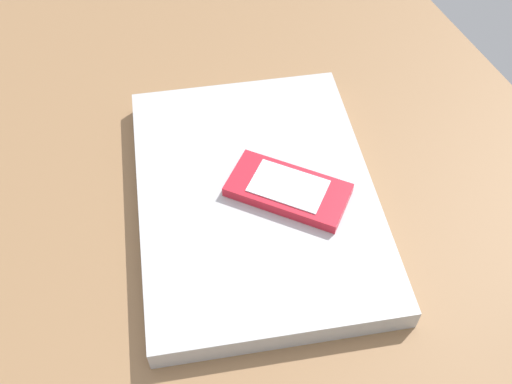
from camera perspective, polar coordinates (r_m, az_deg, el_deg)
The scene contains 3 objects.
desk_surface at distance 63.47cm, azimuth -3.94°, elevation -2.05°, with size 120.00×80.00×3.00cm, color olive.
laptop_closed at distance 61.18cm, azimuth -0.00°, elevation -0.42°, with size 32.01×23.53×2.55cm, color #B7BABC.
cell_phone_on_laptop at distance 59.40cm, azimuth 3.06°, elevation 0.21°, with size 12.24×12.40×1.28cm.
Camera 1 is at (36.72, -9.20, 52.44)cm, focal length 42.17 mm.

